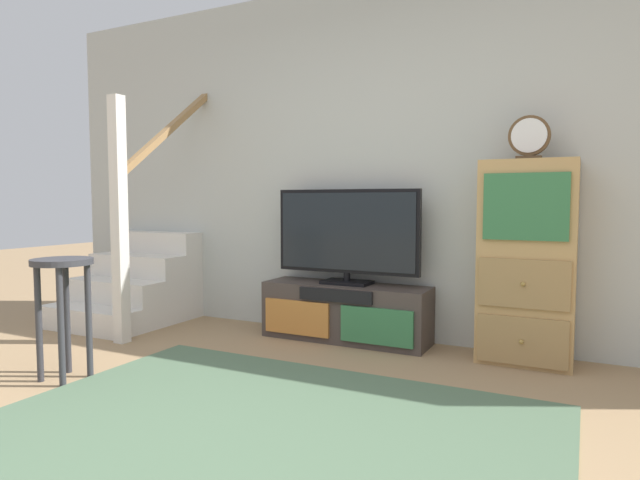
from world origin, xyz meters
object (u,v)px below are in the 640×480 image
at_px(television, 347,234).
at_px(desk_clock, 529,138).
at_px(side_cabinet, 527,263).
at_px(bar_stool_near, 63,290).
at_px(media_console, 345,312).

relative_size(television, desk_clock, 4.07).
relative_size(television, side_cabinet, 0.86).
xyz_separation_m(television, side_cabinet, (1.26, -0.01, -0.15)).
distance_m(side_cabinet, bar_stool_near, 2.84).
xyz_separation_m(desk_clock, bar_stool_near, (-2.37, -1.54, -0.91)).
relative_size(media_console, side_cabinet, 0.97).
relative_size(media_console, television, 1.12).
bearing_deg(media_console, television, 90.00).
xyz_separation_m(media_console, bar_stool_near, (-1.11, -1.54, 0.32)).
bearing_deg(television, desk_clock, -1.31).
distance_m(desk_clock, bar_stool_near, 2.97).
bearing_deg(side_cabinet, television, 179.38).
bearing_deg(media_console, bar_stool_near, -125.78).
bearing_deg(side_cabinet, desk_clock, -103.94).
height_order(television, bar_stool_near, television).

